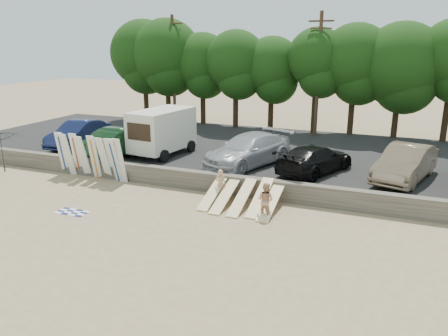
{
  "coord_description": "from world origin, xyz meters",
  "views": [
    {
      "loc": [
        7.74,
        -16.93,
        7.55
      ],
      "look_at": [
        -0.25,
        3.0,
        1.34
      ],
      "focal_mm": 35.0,
      "sensor_mm": 36.0,
      "label": 1
    }
  ],
  "objects": [
    {
      "name": "surfboard_upright_8",
      "position": [
        -6.19,
        2.41,
        1.28
      ],
      "size": [
        0.54,
        0.59,
        2.56
      ],
      "primitive_type": "cube",
      "rotation": [
        0.19,
        0.0,
        -0.08
      ],
      "color": "white",
      "rests_on": "ground"
    },
    {
      "name": "surfboard_low_2",
      "position": [
        1.31,
        1.38,
        0.51
      ],
      "size": [
        0.56,
        2.87,
        1.02
      ],
      "primitive_type": "cube",
      "rotation": [
        0.32,
        0.0,
        0.0
      ],
      "color": "#F9DE9D",
      "rests_on": "ground"
    },
    {
      "name": "ground",
      "position": [
        0.0,
        0.0,
        0.0
      ],
      "size": [
        120.0,
        120.0,
        0.0
      ],
      "primitive_type": "plane",
      "color": "tan",
      "rests_on": "ground"
    },
    {
      "name": "car_0",
      "position": [
        -12.33,
        6.47,
        1.56
      ],
      "size": [
        2.05,
        5.28,
        1.72
      ],
      "primitive_type": "imported",
      "rotation": [
        0.0,
        0.0,
        0.04
      ],
      "color": "#131C43",
      "rests_on": "parking_lot"
    },
    {
      "name": "car_3",
      "position": [
        3.82,
        6.11,
        1.47
      ],
      "size": [
        4.0,
        5.71,
        1.53
      ],
      "primitive_type": "imported",
      "rotation": [
        0.0,
        0.0,
        2.75
      ],
      "color": "black",
      "rests_on": "parking_lot"
    },
    {
      "name": "cooler",
      "position": [
        0.07,
        2.18,
        0.16
      ],
      "size": [
        0.45,
        0.4,
        0.32
      ],
      "primitive_type": "cube",
      "rotation": [
        0.0,
        0.0,
        0.3
      ],
      "color": "#258A4B",
      "rests_on": "ground"
    },
    {
      "name": "gear_bag",
      "position": [
        1.96,
        2.4,
        0.11
      ],
      "size": [
        0.31,
        0.27,
        0.22
      ],
      "primitive_type": "cube",
      "rotation": [
        0.0,
        0.0,
        -0.06
      ],
      "color": "#E3551A",
      "rests_on": "ground"
    },
    {
      "name": "treeline",
      "position": [
        -0.67,
        17.45,
        6.24
      ],
      "size": [
        32.9,
        6.47,
        8.86
      ],
      "color": "#382616",
      "rests_on": "parking_lot"
    },
    {
      "name": "beachgoer_a",
      "position": [
        -0.06,
        2.05,
        0.77
      ],
      "size": [
        0.57,
        0.37,
        1.55
      ],
      "primitive_type": "imported",
      "rotation": [
        0.0,
        0.0,
        3.15
      ],
      "color": "tan",
      "rests_on": "ground"
    },
    {
      "name": "surfboard_upright_5",
      "position": [
        -7.32,
        2.51,
        1.26
      ],
      "size": [
        0.55,
        0.78,
        2.52
      ],
      "primitive_type": "cube",
      "rotation": [
        0.27,
        0.0,
        -0.07
      ],
      "color": "white",
      "rests_on": "ground"
    },
    {
      "name": "car_2",
      "position": [
        -0.04,
        6.19,
        1.59
      ],
      "size": [
        4.53,
        6.61,
        1.78
      ],
      "primitive_type": "imported",
      "rotation": [
        0.0,
        0.0,
        -0.37
      ],
      "color": "#ADADB3",
      "rests_on": "parking_lot"
    },
    {
      "name": "utility_poles",
      "position": [
        2.0,
        16.0,
        5.43
      ],
      "size": [
        25.8,
        0.26,
        9.0
      ],
      "color": "#473321",
      "rests_on": "parking_lot"
    },
    {
      "name": "surfboard_low_3",
      "position": [
        2.14,
        1.55,
        0.56
      ],
      "size": [
        0.56,
        2.83,
        1.12
      ],
      "primitive_type": "cube",
      "rotation": [
        0.36,
        0.0,
        0.0
      ],
      "color": "#F9DE9D",
      "rests_on": "ground"
    },
    {
      "name": "beach_towel",
      "position": [
        -5.75,
        -2.12,
        0.01
      ],
      "size": [
        1.52,
        1.52,
        0.0
      ],
      "primitive_type": "plane",
      "rotation": [
        0.0,
        0.0,
        0.02
      ],
      "color": "white",
      "rests_on": "ground"
    },
    {
      "name": "surfboard_upright_7",
      "position": [
        -6.85,
        2.64,
        1.25
      ],
      "size": [
        0.57,
        0.85,
        2.51
      ],
      "primitive_type": "cube",
      "rotation": [
        0.29,
        0.0,
        0.08
      ],
      "color": "white",
      "rests_on": "ground"
    },
    {
      "name": "surfboard_low_1",
      "position": [
        0.44,
        1.4,
        0.46
      ],
      "size": [
        0.56,
        2.9,
        0.92
      ],
      "primitive_type": "cube",
      "rotation": [
        0.29,
        0.0,
        0.0
      ],
      "color": "#F9DE9D",
      "rests_on": "ground"
    },
    {
      "name": "surfboard_upright_3",
      "position": [
        -8.73,
        2.46,
        1.26
      ],
      "size": [
        0.54,
        0.81,
        2.51
      ],
      "primitive_type": "cube",
      "rotation": [
        0.29,
        0.0,
        0.05
      ],
      "color": "white",
      "rests_on": "ground"
    },
    {
      "name": "beachgoer_b",
      "position": [
        2.67,
        0.65,
        0.81
      ],
      "size": [
        0.91,
        0.79,
        1.61
      ],
      "primitive_type": "imported",
      "rotation": [
        0.0,
        0.0,
        2.89
      ],
      "color": "tan",
      "rests_on": "ground"
    },
    {
      "name": "surfboard_low_4",
      "position": [
        2.73,
        1.37,
        0.45
      ],
      "size": [
        0.56,
        2.9,
        0.9
      ],
      "primitive_type": "cube",
      "rotation": [
        0.28,
        0.0,
        0.0
      ],
      "color": "#F9DE9D",
      "rests_on": "ground"
    },
    {
      "name": "car_4",
      "position": [
        8.36,
        6.49,
        1.59
      ],
      "size": [
        3.32,
        5.74,
        1.79
      ],
      "primitive_type": "imported",
      "rotation": [
        0.0,
        0.0,
        -0.28
      ],
      "color": "#7E6850",
      "rests_on": "parking_lot"
    },
    {
      "name": "box_trailer",
      "position": [
        -5.83,
        6.52,
        2.29
      ],
      "size": [
        2.99,
        4.71,
        2.84
      ],
      "rotation": [
        0.0,
        0.0,
        -0.12
      ],
      "color": "silver",
      "rests_on": "parking_lot"
    },
    {
      "name": "surfboard_upright_4",
      "position": [
        -8.01,
        2.54,
        1.28
      ],
      "size": [
        0.52,
        0.58,
        2.56
      ],
      "primitive_type": "cube",
      "rotation": [
        0.19,
        0.0,
        0.04
      ],
      "color": "white",
      "rests_on": "ground"
    },
    {
      "name": "surfboard_upright_2",
      "position": [
        -9.34,
        2.64,
        1.28
      ],
      "size": [
        0.52,
        0.54,
        2.57
      ],
      "primitive_type": "cube",
      "rotation": [
        0.18,
        0.0,
        0.05
      ],
      "color": "white",
      "rests_on": "ground"
    },
    {
      "name": "surfboard_upright_1",
      "position": [
        -9.8,
        2.47,
        1.27
      ],
      "size": [
        0.57,
        0.69,
        2.55
      ],
      "primitive_type": "cube",
      "rotation": [
        0.22,
        0.0,
        -0.12
      ],
      "color": "white",
      "rests_on": "ground"
    },
    {
      "name": "surfboard_upright_0",
      "position": [
        -10.34,
        2.61,
        1.28
      ],
      "size": [
        0.55,
        0.57,
        2.57
      ],
      "primitive_type": "cube",
      "rotation": [
        0.18,
        0.0,
        0.1
      ],
      "color": "white",
      "rests_on": "ground"
    },
    {
      "name": "seawall",
      "position": [
        0.0,
        3.0,
        0.5
      ],
      "size": [
        44.0,
        0.5,
        1.0
      ],
      "primitive_type": "cube",
      "color": "#6B6356",
      "rests_on": "ground"
    },
    {
      "name": "surfboard_upright_6",
      "position": [
        -6.53,
        2.37,
        1.27
      ],
      "size": [
        0.6,
        0.72,
        2.55
      ],
      "primitive_type": "cube",
      "rotation": [
        0.23,
        0.0,
        -0.17
      ],
      "color": "white",
      "rests_on": "ground"
    },
    {
      "name": "beach_umbrella",
      "position": [
        -14.1,
        1.7,
        1.25
      ],
      "size": [
        3.9,
        3.89,
        2.51
      ],
      "primitive_type": "imported",
      "rotation": [
        0.0,
        0.0,
        3.99
      ],
      "color": "black",
      "rests_on": "ground"
    },
    {
      "name": "parking_lot",
      "position": [
        0.0,
        10.5,
        0.35
      ],
      "size": [
        44.0,
        14.5,
        0.7
      ],
      "primitive_type": "cube",
      "color": "#282828",
      "rests_on": "ground"
    },
    {
      "name": "car_1",
      "position": [
        -8.18,
        5.64,
        1.59
      ],
      "size": [
        2.43,
        5.54,
        1.77
      ],
      "primitive_type": "imported",
      "rotation": [
        0.0,
        0.0,
        3.04
      ],
      "color": "black",
      "rests_on": "parking_lot"
    },
    {
      "name": "surfboard_low_0",
      "position": [
        -0.25,
        1.59,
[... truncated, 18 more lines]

